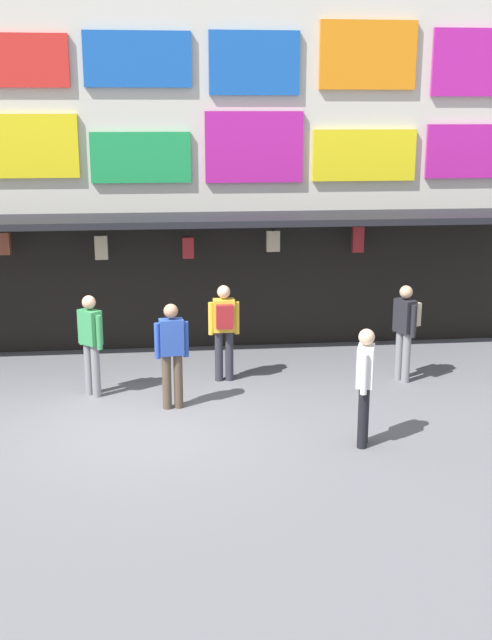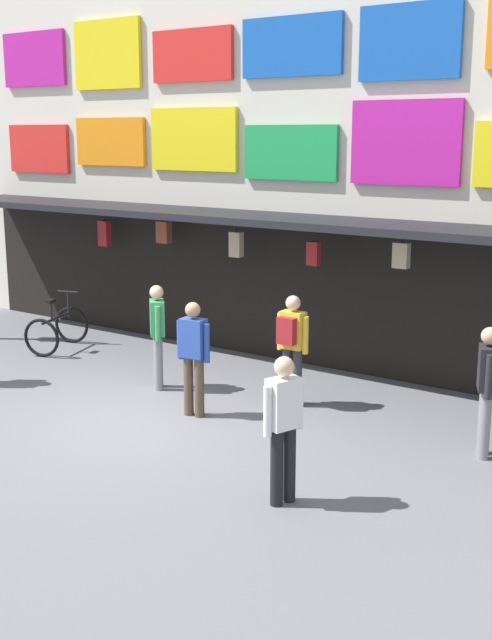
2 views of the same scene
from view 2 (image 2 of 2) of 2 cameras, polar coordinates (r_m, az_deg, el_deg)
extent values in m
plane|color=slate|center=(11.82, -7.43, -7.05)|extent=(80.00, 80.00, 0.00)
cube|color=beige|center=(14.83, 4.46, 12.79)|extent=(18.00, 1.20, 8.00)
cube|color=black|center=(13.80, 1.58, 7.01)|extent=(15.30, 1.40, 0.12)
cube|color=#B71E93|center=(18.49, -14.51, 17.14)|extent=(1.82, 0.08, 1.10)
cube|color=yellow|center=(16.96, -9.62, 17.73)|extent=(1.72, 0.08, 1.31)
cube|color=red|center=(15.56, -3.77, 17.88)|extent=(1.80, 0.08, 0.92)
cube|color=blue|center=(14.34, 3.17, 18.46)|extent=(1.93, 0.08, 0.97)
cube|color=blue|center=(13.35, 11.29, 18.44)|extent=(1.66, 0.08, 1.13)
cube|color=red|center=(18.43, -14.19, 11.46)|extent=(1.77, 0.08, 0.99)
cube|color=orange|center=(16.89, -9.41, 12.11)|extent=(1.81, 0.08, 0.93)
cube|color=yellow|center=(15.50, -3.69, 12.41)|extent=(1.98, 0.08, 1.14)
cube|color=green|center=(14.28, 3.08, 11.54)|extent=(1.84, 0.08, 0.92)
cube|color=#B71E93|center=(13.28, 11.00, 12.00)|extent=(1.83, 0.08, 1.30)
cylinder|color=black|center=(16.65, -9.85, 7.21)|extent=(0.02, 0.02, 0.23)
cube|color=maroon|center=(16.69, -9.81, 5.95)|extent=(0.24, 0.14, 0.51)
cylinder|color=black|center=(15.54, -5.75, 7.10)|extent=(0.02, 0.02, 0.15)
cube|color=brown|center=(15.57, -5.73, 6.09)|extent=(0.27, 0.16, 0.41)
cylinder|color=black|center=(14.34, -0.69, 6.56)|extent=(0.02, 0.02, 0.21)
cube|color=tan|center=(14.38, -0.69, 5.27)|extent=(0.23, 0.14, 0.44)
cylinder|color=black|center=(13.46, 4.73, 6.00)|extent=(0.02, 0.02, 0.27)
cube|color=maroon|center=(13.50, 4.71, 4.62)|extent=(0.21, 0.12, 0.39)
cylinder|color=black|center=(12.70, 10.79, 5.65)|extent=(0.02, 0.02, 0.16)
cube|color=tan|center=(12.74, 10.74, 4.43)|extent=(0.24, 0.15, 0.39)
cube|color=black|center=(14.56, 3.03, 1.93)|extent=(15.30, 0.04, 2.50)
torus|color=black|center=(16.34, -12.02, -0.33)|extent=(0.70, 0.27, 0.72)
torus|color=black|center=(15.42, -14.01, -1.21)|extent=(0.70, 0.27, 0.72)
cylinder|color=black|center=(15.82, -13.03, 0.12)|extent=(0.35, 0.96, 0.05)
cylinder|color=black|center=(15.65, -13.37, 0.61)|extent=(0.04, 0.04, 0.35)
cube|color=black|center=(15.61, -13.40, 1.29)|extent=(0.16, 0.22, 0.06)
cylinder|color=black|center=(16.18, -12.23, 1.06)|extent=(0.04, 0.04, 0.50)
cylinder|color=black|center=(16.13, -12.27, 1.93)|extent=(0.43, 0.17, 0.04)
cylinder|color=gray|center=(13.27, -6.13, -2.79)|extent=(0.14, 0.14, 0.88)
cylinder|color=gray|center=(13.10, -6.10, -3.00)|extent=(0.14, 0.14, 0.88)
cube|color=#388E51|center=(13.01, -6.19, 0.16)|extent=(0.41, 0.41, 0.56)
sphere|color=tan|center=(12.93, -6.23, 1.93)|extent=(0.22, 0.22, 0.22)
cylinder|color=#388E51|center=(13.24, -6.23, 0.15)|extent=(0.09, 0.09, 0.56)
cylinder|color=#388E51|center=(12.81, -6.14, -0.27)|extent=(0.09, 0.09, 0.56)
cylinder|color=brown|center=(11.92, -4.01, -4.57)|extent=(0.14, 0.14, 0.88)
cylinder|color=brown|center=(11.83, -3.26, -4.70)|extent=(0.14, 0.14, 0.88)
cube|color=#28479E|center=(11.68, -3.69, -1.26)|extent=(0.39, 0.27, 0.56)
sphere|color=#A87A5B|center=(11.58, -3.72, 0.71)|extent=(0.22, 0.22, 0.22)
cylinder|color=#28479E|center=(11.80, -4.60, -1.37)|extent=(0.09, 0.09, 0.56)
cylinder|color=#28479E|center=(11.58, -2.75, -1.62)|extent=(0.09, 0.09, 0.56)
cylinder|color=black|center=(9.20, 3.03, -9.93)|extent=(0.14, 0.14, 0.88)
cylinder|color=black|center=(9.09, 2.14, -10.20)|extent=(0.14, 0.14, 0.88)
cube|color=white|center=(8.89, 2.64, -5.79)|extent=(0.32, 0.41, 0.56)
sphere|color=beige|center=(8.77, 2.67, -3.25)|extent=(0.22, 0.22, 0.22)
cylinder|color=white|center=(9.04, 3.73, -5.82)|extent=(0.09, 0.09, 0.56)
cylinder|color=white|center=(8.78, 1.51, -6.37)|extent=(0.09, 0.09, 0.56)
cylinder|color=#2D2D38|center=(12.38, 2.87, -3.89)|extent=(0.14, 0.14, 0.88)
cylinder|color=#2D2D38|center=(12.29, 3.58, -4.02)|extent=(0.14, 0.14, 0.88)
cube|color=gold|center=(12.15, 3.27, -0.70)|extent=(0.36, 0.22, 0.56)
sphere|color=beige|center=(12.06, 3.29, 1.19)|extent=(0.22, 0.22, 0.22)
cylinder|color=gold|center=(12.27, 2.39, -0.79)|extent=(0.09, 0.09, 0.56)
cylinder|color=gold|center=(12.05, 4.15, -1.07)|extent=(0.09, 0.09, 0.56)
cube|color=maroon|center=(12.01, 2.86, -0.75)|extent=(0.28, 0.16, 0.40)
cylinder|color=gray|center=(10.73, 16.25, -7.06)|extent=(0.14, 0.14, 0.88)
cylinder|color=gray|center=(10.90, 16.17, -6.74)|extent=(0.14, 0.14, 0.88)
cube|color=#232328|center=(10.60, 16.45, -3.23)|extent=(0.35, 0.42, 0.56)
sphere|color=tan|center=(10.50, 16.59, -1.07)|extent=(0.22, 0.22, 0.22)
cylinder|color=#232328|center=(10.41, 16.53, -3.82)|extent=(0.09, 0.09, 0.56)
cylinder|color=#232328|center=(10.83, 16.34, -3.16)|extent=(0.09, 0.09, 0.56)
camera|label=1|loc=(7.71, -77.42, 6.69)|focal=44.11mm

